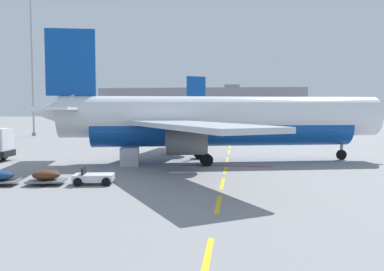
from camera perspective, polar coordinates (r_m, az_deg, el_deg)
apron_paint_markings at (r=48.80m, az=5.43°, el=-2.05°), size 8.00×92.72×0.01m
airliner_foreground at (r=37.31m, az=3.66°, el=2.22°), size 34.55×33.75×12.20m
airliner_mid_left at (r=88.89m, az=8.13°, el=3.05°), size 31.33×29.35×11.80m
baggage_train at (r=27.81m, az=-20.33°, el=-5.66°), size 8.72×3.02×1.14m
uld_cargo_container at (r=35.28m, az=-9.04°, el=-3.04°), size 1.87×1.84×1.60m
apron_light_mast_near at (r=80.50m, az=-22.27°, el=12.80°), size 1.80×1.80×29.41m
terminal_satellite at (r=158.46m, az=1.55°, el=4.40°), size 78.58×23.07×14.67m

